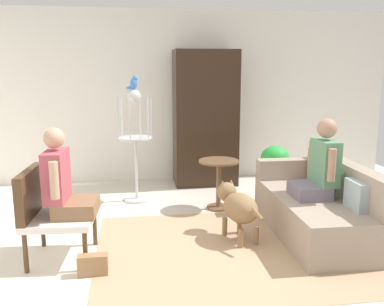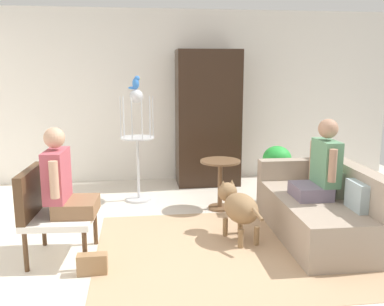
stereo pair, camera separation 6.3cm
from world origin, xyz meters
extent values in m
plane|color=beige|center=(0.00, 0.00, 0.00)|extent=(7.62, 7.62, 0.00)
cube|color=silver|center=(0.00, 2.95, 1.34)|extent=(6.95, 0.12, 2.69)
cube|color=tan|center=(0.13, 0.02, 0.00)|extent=(2.61, 2.22, 0.01)
cube|color=gray|center=(1.16, 0.27, 0.22)|extent=(0.88, 1.77, 0.44)
cube|color=gray|center=(1.50, 0.26, 0.62)|extent=(0.21, 1.76, 0.36)
cube|color=gray|center=(1.18, 1.05, 0.56)|extent=(0.86, 0.19, 0.24)
cube|color=#9EB2B7|center=(1.36, -0.18, 0.58)|extent=(0.11, 0.32, 0.28)
cube|color=gray|center=(1.37, 0.31, 0.58)|extent=(0.11, 0.31, 0.28)
cube|color=tan|center=(1.38, 0.79, 0.58)|extent=(0.10, 0.26, 0.28)
cylinder|color=#4C331E|center=(-1.19, 0.36, 0.19)|extent=(0.04, 0.04, 0.38)
cylinder|color=#4C331E|center=(-1.23, -0.22, 0.19)|extent=(0.04, 0.04, 0.38)
cylinder|color=#4C331E|center=(-1.72, 0.39, 0.19)|extent=(0.04, 0.04, 0.38)
cylinder|color=#4C331E|center=(-1.76, -0.18, 0.19)|extent=(0.04, 0.04, 0.38)
cube|color=white|center=(-1.47, 0.09, 0.41)|extent=(0.67, 0.71, 0.06)
cube|color=#4C331E|center=(-1.75, 0.11, 0.66)|extent=(0.13, 0.68, 0.44)
cube|color=slate|center=(1.08, 0.27, 0.51)|extent=(0.37, 0.42, 0.14)
cube|color=#598C66|center=(1.23, 0.26, 0.82)|extent=(0.19, 0.41, 0.48)
sphere|color=#A57A60|center=(1.23, 0.26, 1.18)|extent=(0.21, 0.21, 0.21)
cylinder|color=#A57A60|center=(1.19, 0.02, 0.84)|extent=(0.08, 0.08, 0.33)
cylinder|color=#A57A60|center=(1.20, 0.51, 0.84)|extent=(0.08, 0.08, 0.33)
cube|color=#876243|center=(-1.33, 0.08, 0.51)|extent=(0.42, 0.45, 0.14)
cube|color=#B24C59|center=(-1.49, 0.09, 0.81)|extent=(0.21, 0.43, 0.48)
sphere|color=tan|center=(-1.49, 0.09, 1.17)|extent=(0.19, 0.19, 0.19)
cylinder|color=tan|center=(-1.44, 0.34, 0.84)|extent=(0.08, 0.08, 0.33)
cylinder|color=tan|center=(-1.47, -0.16, 0.84)|extent=(0.08, 0.08, 0.33)
cylinder|color=brown|center=(0.30, 1.29, 0.63)|extent=(0.51, 0.51, 0.02)
cylinder|color=brown|center=(0.30, 1.29, 0.31)|extent=(0.06, 0.06, 0.62)
cylinder|color=brown|center=(0.30, 1.29, 0.01)|extent=(0.30, 0.30, 0.03)
ellipsoid|color=olive|center=(0.32, 0.25, 0.36)|extent=(0.43, 0.55, 0.31)
sphere|color=olive|center=(0.24, 0.54, 0.45)|extent=(0.21, 0.21, 0.21)
cone|color=olive|center=(0.19, 0.53, 0.56)|extent=(0.06, 0.06, 0.06)
cone|color=olive|center=(0.29, 0.56, 0.56)|extent=(0.06, 0.06, 0.06)
cylinder|color=olive|center=(0.41, -0.06, 0.40)|extent=(0.08, 0.18, 0.10)
cylinder|color=olive|center=(0.18, 0.39, 0.10)|extent=(0.06, 0.06, 0.20)
cylinder|color=olive|center=(0.36, 0.44, 0.10)|extent=(0.06, 0.06, 0.20)
cylinder|color=olive|center=(0.28, 0.06, 0.10)|extent=(0.06, 0.06, 0.20)
cylinder|color=olive|center=(0.46, 0.11, 0.10)|extent=(0.06, 0.06, 0.20)
cylinder|color=silver|center=(-0.74, 1.80, 0.01)|extent=(0.36, 0.36, 0.03)
cylinder|color=silver|center=(-0.74, 1.80, 0.43)|extent=(0.04, 0.04, 0.86)
cylinder|color=silver|center=(-0.74, 1.80, 0.87)|extent=(0.45, 0.45, 0.02)
cylinder|color=silver|center=(-0.52, 1.80, 1.16)|extent=(0.01, 0.01, 0.55)
cylinder|color=silver|center=(-0.56, 1.92, 1.16)|extent=(0.01, 0.01, 0.55)
cylinder|color=silver|center=(-0.67, 2.00, 1.16)|extent=(0.01, 0.01, 0.55)
cylinder|color=silver|center=(-0.80, 2.00, 1.16)|extent=(0.01, 0.01, 0.55)
cylinder|color=silver|center=(-0.91, 1.92, 1.16)|extent=(0.01, 0.01, 0.55)
cylinder|color=silver|center=(-0.95, 1.80, 1.16)|extent=(0.01, 0.01, 0.55)
cylinder|color=silver|center=(-0.91, 1.67, 1.16)|extent=(0.01, 0.01, 0.55)
cylinder|color=silver|center=(-0.80, 1.59, 1.16)|extent=(0.01, 0.01, 0.55)
cylinder|color=silver|center=(-0.67, 1.59, 1.16)|extent=(0.01, 0.01, 0.55)
cylinder|color=silver|center=(-0.56, 1.67, 1.16)|extent=(0.01, 0.01, 0.55)
sphere|color=silver|center=(-0.74, 1.80, 1.43)|extent=(0.18, 0.18, 0.18)
ellipsoid|color=blue|center=(-0.74, 1.80, 1.59)|extent=(0.09, 0.10, 0.15)
sphere|color=blue|center=(-0.72, 1.80, 1.66)|extent=(0.07, 0.07, 0.07)
cone|color=#D8BF4C|center=(-0.69, 1.80, 1.66)|extent=(0.03, 0.02, 0.02)
ellipsoid|color=blue|center=(-0.78, 1.80, 1.54)|extent=(0.12, 0.03, 0.04)
cylinder|color=#996047|center=(1.09, 1.42, 0.13)|extent=(0.32, 0.32, 0.26)
cylinder|color=brown|center=(1.09, 1.42, 0.36)|extent=(0.03, 0.03, 0.20)
ellipsoid|color=green|center=(1.09, 1.42, 0.61)|extent=(0.38, 0.38, 0.34)
cube|color=black|center=(0.35, 2.54, 1.03)|extent=(0.96, 0.56, 2.07)
cube|color=#99724C|center=(-1.16, -0.31, 0.09)|extent=(0.26, 0.11, 0.19)
camera|label=1|loc=(-0.80, -3.87, 1.81)|focal=39.65mm
camera|label=2|loc=(-0.74, -3.88, 1.81)|focal=39.65mm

